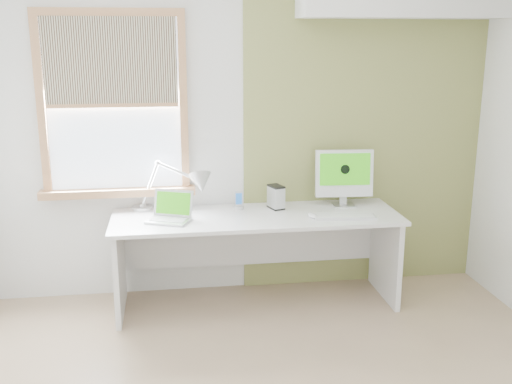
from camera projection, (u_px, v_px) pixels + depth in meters
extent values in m
cube|color=silver|center=(243.00, 134.00, 4.79)|extent=(4.00, 0.02, 2.60)
cube|color=silver|center=(426.00, 363.00, 1.42)|extent=(4.00, 0.02, 2.60)
cube|color=olive|center=(364.00, 132.00, 4.91)|extent=(2.00, 0.02, 2.60)
cube|color=#AF7648|center=(41.00, 106.00, 4.48)|extent=(0.06, 0.06, 1.42)
cube|color=#AF7648|center=(183.00, 104.00, 4.63)|extent=(0.06, 0.06, 1.42)
cube|color=#AF7648|center=(108.00, 12.00, 4.38)|extent=(1.00, 0.06, 0.06)
cube|color=#AF7648|center=(118.00, 192.00, 4.70)|extent=(1.20, 0.14, 0.06)
cube|color=#D1E2F9|center=(114.00, 105.00, 4.57)|extent=(1.00, 0.01, 1.30)
cube|color=beige|center=(111.00, 62.00, 4.45)|extent=(0.98, 0.02, 0.65)
cube|color=#AF7648|center=(113.00, 105.00, 4.53)|extent=(0.98, 0.03, 0.03)
cube|color=white|center=(257.00, 217.00, 4.58)|extent=(2.20, 0.70, 0.03)
cube|color=white|center=(119.00, 269.00, 4.53)|extent=(0.04, 0.64, 0.70)
cube|color=white|center=(385.00, 255.00, 4.82)|extent=(0.04, 0.64, 0.70)
cube|color=white|center=(251.00, 237.00, 4.95)|extent=(2.08, 0.02, 0.48)
cylinder|color=silver|center=(142.00, 208.00, 4.74)|extent=(0.20, 0.20, 0.02)
sphere|color=silver|center=(142.00, 205.00, 4.74)|extent=(0.06, 0.06, 0.05)
cylinder|color=silver|center=(150.00, 184.00, 4.69)|extent=(0.16, 0.06, 0.36)
sphere|color=silver|center=(158.00, 163.00, 4.64)|extent=(0.05, 0.05, 0.04)
cylinder|color=silver|center=(177.00, 171.00, 4.62)|extent=(0.31, 0.14, 0.14)
sphere|color=silver|center=(197.00, 179.00, 4.60)|extent=(0.05, 0.05, 0.04)
cone|color=silver|center=(201.00, 183.00, 4.60)|extent=(0.22, 0.26, 0.22)
cube|color=silver|center=(169.00, 221.00, 4.42)|extent=(0.36, 0.31, 0.02)
cube|color=#B2B5B7|center=(169.00, 219.00, 4.42)|extent=(0.29, 0.22, 0.00)
cube|color=silver|center=(173.00, 203.00, 4.49)|extent=(0.30, 0.17, 0.20)
cube|color=#29840D|center=(173.00, 203.00, 4.48)|extent=(0.26, 0.15, 0.16)
cylinder|color=silver|center=(239.00, 207.00, 4.75)|extent=(0.09, 0.09, 0.02)
cube|color=silver|center=(239.00, 199.00, 4.73)|extent=(0.06, 0.02, 0.12)
cube|color=#194C99|center=(239.00, 199.00, 4.72)|extent=(0.05, 0.01, 0.09)
cube|color=silver|center=(276.00, 197.00, 4.74)|extent=(0.13, 0.16, 0.19)
cube|color=black|center=(276.00, 186.00, 4.72)|extent=(0.13, 0.17, 0.01)
cube|color=black|center=(276.00, 208.00, 4.76)|extent=(0.13, 0.17, 0.01)
cube|color=silver|center=(344.00, 205.00, 4.84)|extent=(0.18, 0.16, 0.01)
cube|color=silver|center=(343.00, 195.00, 4.85)|extent=(0.06, 0.02, 0.15)
cube|color=white|center=(344.00, 173.00, 4.79)|extent=(0.47, 0.11, 0.38)
cube|color=#29840D|center=(345.00, 169.00, 4.76)|extent=(0.41, 0.05, 0.25)
cylinder|color=black|center=(345.00, 169.00, 4.76)|extent=(0.08, 0.01, 0.08)
cube|color=white|center=(345.00, 217.00, 4.50)|extent=(0.48, 0.19, 0.02)
cube|color=white|center=(345.00, 216.00, 4.50)|extent=(0.44, 0.15, 0.00)
ellipsoid|color=white|center=(313.00, 216.00, 4.52)|extent=(0.08, 0.12, 0.03)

